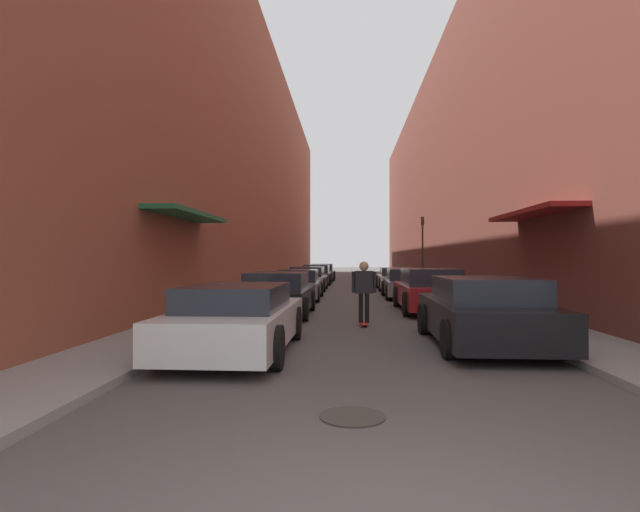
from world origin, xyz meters
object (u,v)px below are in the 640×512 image
Objects in this scene: parked_car_right_2 at (407,284)px; parked_car_right_1 at (429,291)px; manhole_cover at (352,417)px; parked_car_left_4 at (317,275)px; parked_car_right_0 at (484,312)px; parked_car_left_0 at (238,319)px; parked_car_left_2 at (299,285)px; traffic_light at (423,244)px; parked_car_left_5 at (322,272)px; skateboarder at (364,286)px; parked_car_left_1 at (278,294)px; parked_car_right_3 at (396,279)px; parked_car_left_3 at (308,279)px.

parked_car_right_1 is at bearing -89.23° from parked_car_right_2.
parked_car_right_2 reaches higher than manhole_cover.
parked_car_left_4 is 1.02× the size of parked_car_right_0.
parked_car_left_0 is at bearing -109.69° from parked_car_right_2.
parked_car_right_2 is 16.21m from manhole_cover.
parked_car_left_4 is at bearing 101.70° from parked_car_right_0.
traffic_light is (6.15, 7.39, 1.89)m from parked_car_left_2.
parked_car_right_1 is at bearing -97.50° from traffic_light.
parked_car_right_1 reaches higher than parked_car_left_5.
parked_car_right_2 is 2.58× the size of skateboarder.
parked_car_right_1 is 12.19m from traffic_light.
traffic_light is (6.20, 13.26, 1.86)m from parked_car_left_1.
parked_car_left_1 is 23.22m from parked_car_left_5.
parked_car_right_1 is (4.50, -21.91, 0.05)m from parked_car_left_5.
parked_car_right_0 is at bearing -80.80° from parked_car_left_5.
parked_car_right_2 is at bearing -90.93° from parked_car_right_3.
parked_car_left_1 is 8.10m from parked_car_right_2.
traffic_light is (6.07, -9.96, 1.87)m from parked_car_left_5.
parked_car_left_4 reaches higher than parked_car_right_3.
parked_car_left_4 is 0.99× the size of parked_car_right_1.
parked_car_left_3 is at bearing -169.85° from parked_car_right_3.
parked_car_right_2 is at bearing -75.02° from parked_car_left_5.
parked_car_right_2 is (-0.07, 5.38, -0.06)m from parked_car_right_1.
parked_car_right_0 is 11.53m from parked_car_right_2.
parked_car_left_5 reaches higher than parked_car_left_2.
parked_car_left_0 is 17.21m from parked_car_left_3.
parked_car_left_1 reaches higher than parked_car_left_3.
parked_car_right_1 is at bearing -74.19° from parked_car_left_4.
parked_car_right_2 reaches higher than parked_car_right_3.
parked_car_right_1 is at bearing 57.44° from skateboarder.
parked_car_left_0 is at bearing -89.95° from parked_car_left_4.
parked_car_right_0 is at bearing -73.84° from parked_car_left_3.
parked_car_left_0 is 6.60× the size of manhole_cover.
parked_car_left_5 is at bearing 112.37° from parked_car_right_3.
parked_car_right_0 is 17.10m from parked_car_right_3.
parked_car_left_4 is 5.80m from parked_car_left_5.
parked_car_left_1 is at bearing -90.33° from parked_car_left_5.
parked_car_left_3 is at bearing -90.80° from parked_car_left_5.
skateboarder is 15.86m from traffic_light.
parked_car_left_4 is at bearing 131.52° from parked_car_right_3.
parked_car_left_1 is 4.81m from parked_car_right_1.
parked_car_left_2 is 1.04× the size of parked_car_left_4.
parked_car_left_3 is (-0.08, 5.55, 0.01)m from parked_car_left_2.
traffic_light reaches higher than parked_car_right_2.
parked_car_right_0 reaches higher than parked_car_left_4.
manhole_cover is at bearing -60.27° from parked_car_left_0.
skateboarder reaches higher than parked_car_right_3.
traffic_light reaches higher than parked_car_right_3.
parked_car_left_5 is (0.08, 17.36, 0.02)m from parked_car_left_2.
parked_car_left_4 is 26.83m from manhole_cover.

